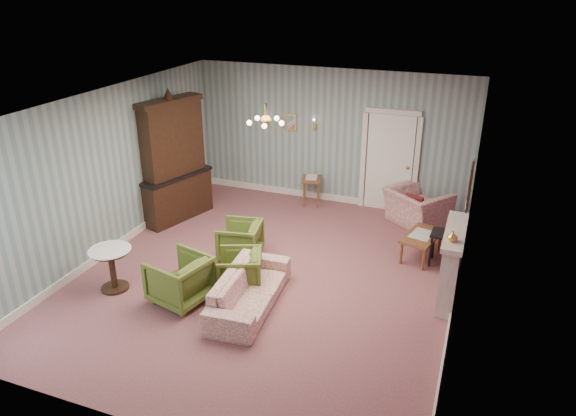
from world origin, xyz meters
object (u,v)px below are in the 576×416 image
at_px(olive_chair_b, 240,269).
at_px(coffee_table, 421,246).
at_px(olive_chair_a, 180,277).
at_px(sofa_chintz, 249,284).
at_px(fireplace, 451,264).
at_px(wingback_chair, 418,201).
at_px(olive_chair_c, 240,238).
at_px(side_table_black, 442,249).
at_px(pedestal_table, 112,269).
at_px(dresser, 173,157).

distance_m(olive_chair_b, coffee_table, 3.27).
xyz_separation_m(olive_chair_a, sofa_chintz, (1.04, 0.25, -0.04)).
bearing_deg(fireplace, olive_chair_a, -157.79).
distance_m(wingback_chair, coffee_table, 1.46).
bearing_deg(olive_chair_b, olive_chair_c, -176.65).
height_order(fireplace, side_table_black, fireplace).
height_order(olive_chair_a, olive_chair_b, olive_chair_a).
distance_m(fireplace, side_table_black, 1.06).
height_order(sofa_chintz, pedestal_table, sofa_chintz).
height_order(coffee_table, side_table_black, side_table_black).
bearing_deg(side_table_black, pedestal_table, -151.08).
relative_size(fireplace, side_table_black, 2.31).
bearing_deg(fireplace, coffee_table, 117.21).
relative_size(wingback_chair, coffee_table, 1.23).
height_order(dresser, side_table_black, dresser).
height_order(sofa_chintz, dresser, dresser).
bearing_deg(olive_chair_b, fireplace, 84.39).
xyz_separation_m(sofa_chintz, side_table_black, (2.58, 2.31, -0.07)).
bearing_deg(sofa_chintz, side_table_black, -52.42).
relative_size(olive_chair_b, coffee_table, 0.76).
bearing_deg(fireplace, dresser, 168.73).
bearing_deg(olive_chair_c, side_table_black, 95.77).
bearing_deg(side_table_black, dresser, 178.94).
height_order(dresser, coffee_table, dresser).
relative_size(olive_chair_b, side_table_black, 1.14).
height_order(wingback_chair, coffee_table, wingback_chair).
height_order(sofa_chintz, side_table_black, sofa_chintz).
relative_size(olive_chair_a, coffee_table, 0.90).
relative_size(wingback_chair, pedestal_table, 1.56).
distance_m(dresser, coffee_table, 5.06).
xyz_separation_m(olive_chair_b, side_table_black, (2.93, 1.91, -0.04)).
bearing_deg(dresser, coffee_table, 17.39).
height_order(olive_chair_b, pedestal_table, pedestal_table).
distance_m(sofa_chintz, dresser, 3.75).
relative_size(wingback_chair, fireplace, 0.80).
bearing_deg(pedestal_table, coffee_table, 31.88).
bearing_deg(fireplace, wingback_chair, 108.73).
relative_size(fireplace, coffee_table, 1.54).
distance_m(sofa_chintz, coffee_table, 3.29).
relative_size(olive_chair_c, coffee_table, 0.80).
height_order(olive_chair_b, fireplace, fireplace).
distance_m(coffee_table, pedestal_table, 5.22).
distance_m(olive_chair_a, pedestal_table, 1.18).
xyz_separation_m(olive_chair_c, sofa_chintz, (0.79, -1.34, 0.01)).
bearing_deg(olive_chair_b, sofa_chintz, 19.48).
height_order(wingback_chair, fireplace, fireplace).
xyz_separation_m(olive_chair_c, pedestal_table, (-1.43, -1.68, -0.00)).
distance_m(olive_chair_a, olive_chair_b, 0.95).
xyz_separation_m(sofa_chintz, fireplace, (2.79, 1.31, 0.21)).
height_order(side_table_black, pedestal_table, pedestal_table).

